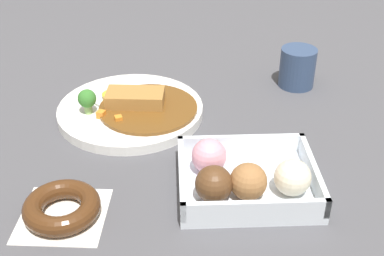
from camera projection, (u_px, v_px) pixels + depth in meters
ground_plane at (184, 150)px, 0.86m from camera, size 1.60×1.60×0.00m
curry_plate at (132, 109)px, 0.95m from camera, size 0.27×0.27×0.06m
donut_box at (244, 178)px, 0.75m from camera, size 0.20×0.17×0.07m
chocolate_ring_donut at (62, 208)px, 0.71m from camera, size 0.13×0.13×0.03m
coffee_mug at (297, 67)px, 1.03m from camera, size 0.07×0.07×0.08m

